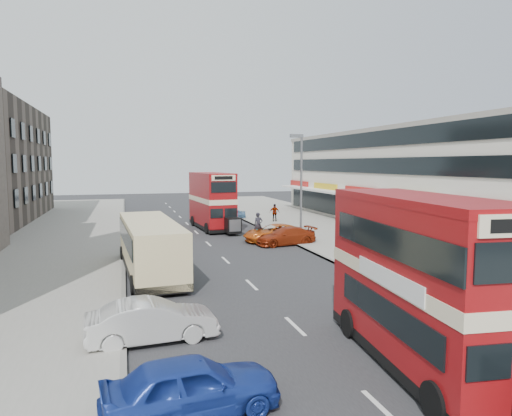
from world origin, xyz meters
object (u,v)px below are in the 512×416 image
object	(u,v)px
bus_second	(212,201)
pedestrian_far	(274,213)
coach	(150,245)
bus_main	(421,281)
street_lamp	(300,180)
car_right_a	(286,236)
cyclist	(258,232)
pedestrian_near	(347,240)
car_left_front	(152,321)
car_left_near	(192,386)
car_right_c	(228,214)
car_right_b	(275,233)

from	to	relation	value
bus_second	pedestrian_far	world-z (taller)	bus_second
coach	pedestrian_far	distance (m)	22.78
bus_second	bus_main	bearing A→B (deg)	86.88
street_lamp	car_right_a	size ratio (longest dim) A/B	1.80
car_right_a	pedestrian_far	size ratio (longest dim) A/B	2.56
cyclist	street_lamp	bearing A→B (deg)	-40.31
street_lamp	cyclist	distance (m)	5.27
car_right_a	pedestrian_near	distance (m)	5.31
car_left_front	car_left_near	bearing A→B (deg)	-176.71
bus_second	car_right_c	xyz separation A→B (m)	(2.97, 6.31, -2.01)
bus_main	car_right_b	world-z (taller)	bus_main
coach	pedestrian_far	world-z (taller)	coach
car_left_front	car_right_b	size ratio (longest dim) A/B	0.89
car_right_a	car_right_c	distance (m)	16.02
coach	car_right_b	xyz separation A→B (m)	(9.73, 7.73, -0.91)
coach	car_left_near	world-z (taller)	coach
car_left_near	pedestrian_near	world-z (taller)	pedestrian_near
street_lamp	pedestrian_far	bearing A→B (deg)	80.24
car_left_front	car_right_b	xyz separation A→B (m)	(10.22, 17.53, -0.04)
bus_second	car_left_front	distance (m)	26.66
bus_main	pedestrian_far	world-z (taller)	bus_main
car_right_a	pedestrian_near	xyz separation A→B (m)	(2.54, -4.64, 0.33)
street_lamp	car_right_a	bearing A→B (deg)	-179.57
car_left_front	bus_second	bearing A→B (deg)	-19.12
bus_main	car_right_b	xyz separation A→B (m)	(2.72, 21.60, -1.90)
bus_main	car_right_c	distance (m)	36.20
coach	car_right_a	bearing A→B (deg)	27.86
car_left_near	cyclist	world-z (taller)	cyclist
car_right_b	pedestrian_near	world-z (taller)	pedestrian_near
car_left_front	car_right_c	distance (m)	33.48
street_lamp	bus_second	bearing A→B (deg)	116.34
car_right_a	car_right_b	distance (m)	1.58
street_lamp	car_right_a	xyz separation A→B (m)	(-1.11, -0.01, -4.13)
pedestrian_near	pedestrian_far	bearing A→B (deg)	-108.42
coach	pedestrian_far	bearing A→B (deg)	50.55
car_right_c	pedestrian_far	size ratio (longest dim) A/B	2.05
pedestrian_near	pedestrian_far	size ratio (longest dim) A/B	0.95
bus_second	car_right_a	xyz separation A→B (m)	(3.68, -9.69, -1.97)
bus_second	car_left_near	xyz separation A→B (m)	(-6.25, -30.57, -1.90)
bus_second	car_left_front	bearing A→B (deg)	70.69
bus_main	car_left_near	world-z (taller)	bus_main
bus_main	cyclist	world-z (taller)	bus_main
car_left_near	car_left_front	world-z (taller)	car_left_near
car_right_a	car_right_b	world-z (taller)	car_right_b
car_left_front	cyclist	xyz separation A→B (m)	(9.11, 18.21, 0.02)
car_right_a	pedestrian_far	xyz separation A→B (m)	(3.23, 12.29, 0.38)
car_left_near	street_lamp	bearing A→B (deg)	-34.23
pedestrian_far	cyclist	world-z (taller)	cyclist
pedestrian_far	cyclist	xyz separation A→B (m)	(-4.68, -10.07, -0.29)
car_left_front	pedestrian_far	world-z (taller)	pedestrian_far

